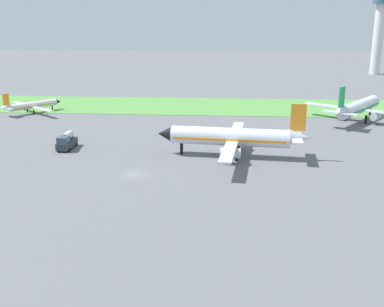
{
  "coord_description": "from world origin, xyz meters",
  "views": [
    {
      "loc": [
        15.2,
        -74.21,
        25.74
      ],
      "look_at": [
        9.52,
        3.02,
        3.0
      ],
      "focal_mm": 43.74,
      "sensor_mm": 36.0,
      "label": 1
    }
  ],
  "objects_px": {
    "airplane_midfield_jet": "(233,137)",
    "control_tower": "(379,28)",
    "airplane_parked_jet_far": "(358,107)",
    "airplane_taxiing_turboprop": "(32,105)",
    "fuel_truck_near_gate": "(67,141)"
  },
  "relations": [
    {
      "from": "airplane_taxiing_turboprop",
      "to": "control_tower",
      "type": "relative_size",
      "value": 0.47
    },
    {
      "from": "airplane_parked_jet_far",
      "to": "control_tower",
      "type": "xyz_separation_m",
      "value": [
        35.07,
        105.01,
        17.17
      ]
    },
    {
      "from": "airplane_taxiing_turboprop",
      "to": "control_tower",
      "type": "height_order",
      "value": "control_tower"
    },
    {
      "from": "fuel_truck_near_gate",
      "to": "control_tower",
      "type": "height_order",
      "value": "control_tower"
    },
    {
      "from": "airplane_parked_jet_far",
      "to": "fuel_truck_near_gate",
      "type": "distance_m",
      "value": 72.03
    },
    {
      "from": "airplane_midfield_jet",
      "to": "control_tower",
      "type": "xyz_separation_m",
      "value": [
        66.99,
        138.35,
        17.02
      ]
    },
    {
      "from": "airplane_parked_jet_far",
      "to": "control_tower",
      "type": "bearing_deg",
      "value": 16.58
    },
    {
      "from": "airplane_parked_jet_far",
      "to": "fuel_truck_near_gate",
      "type": "height_order",
      "value": "airplane_parked_jet_far"
    },
    {
      "from": "airplane_parked_jet_far",
      "to": "control_tower",
      "type": "distance_m",
      "value": 112.04
    },
    {
      "from": "airplane_midfield_jet",
      "to": "airplane_parked_jet_far",
      "type": "relative_size",
      "value": 1.2
    },
    {
      "from": "airplane_parked_jet_far",
      "to": "airplane_taxiing_turboprop",
      "type": "xyz_separation_m",
      "value": [
        -86.74,
        4.44,
        -1.39
      ]
    },
    {
      "from": "fuel_truck_near_gate",
      "to": "control_tower",
      "type": "xyz_separation_m",
      "value": [
        100.36,
        135.35,
        19.25
      ]
    },
    {
      "from": "fuel_truck_near_gate",
      "to": "control_tower",
      "type": "relative_size",
      "value": 0.19
    },
    {
      "from": "fuel_truck_near_gate",
      "to": "airplane_taxiing_turboprop",
      "type": "bearing_deg",
      "value": -147.56
    },
    {
      "from": "airplane_parked_jet_far",
      "to": "airplane_midfield_jet",
      "type": "bearing_deg",
      "value": 171.29
    }
  ]
}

